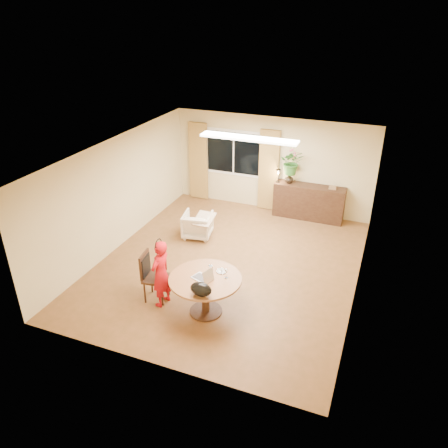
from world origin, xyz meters
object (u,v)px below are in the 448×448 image
object	(u,v)px
dining_chair	(156,277)
child	(161,274)
dining_table	(205,285)
sideboard	(309,202)
armchair	(198,225)

from	to	relation	value
dining_chair	child	distance (m)	0.27
dining_table	child	bearing A→B (deg)	-175.97
child	sideboard	distance (m)	5.13
armchair	sideboard	xyz separation A→B (m)	(2.34, 2.05, 0.15)
dining_table	sideboard	distance (m)	4.82
dining_table	sideboard	world-z (taller)	sideboard
child	armchair	bearing A→B (deg)	-161.39
dining_chair	dining_table	bearing A→B (deg)	-10.00
child	sideboard	bearing A→B (deg)	167.23
sideboard	child	bearing A→B (deg)	-110.88
dining_table	armchair	world-z (taller)	dining_table
dining_chair	child	xyz separation A→B (m)	(0.17, -0.09, 0.18)
dining_chair	child	bearing A→B (deg)	-36.64
child	dining_chair	bearing A→B (deg)	-110.25
dining_table	sideboard	bearing A→B (deg)	78.74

